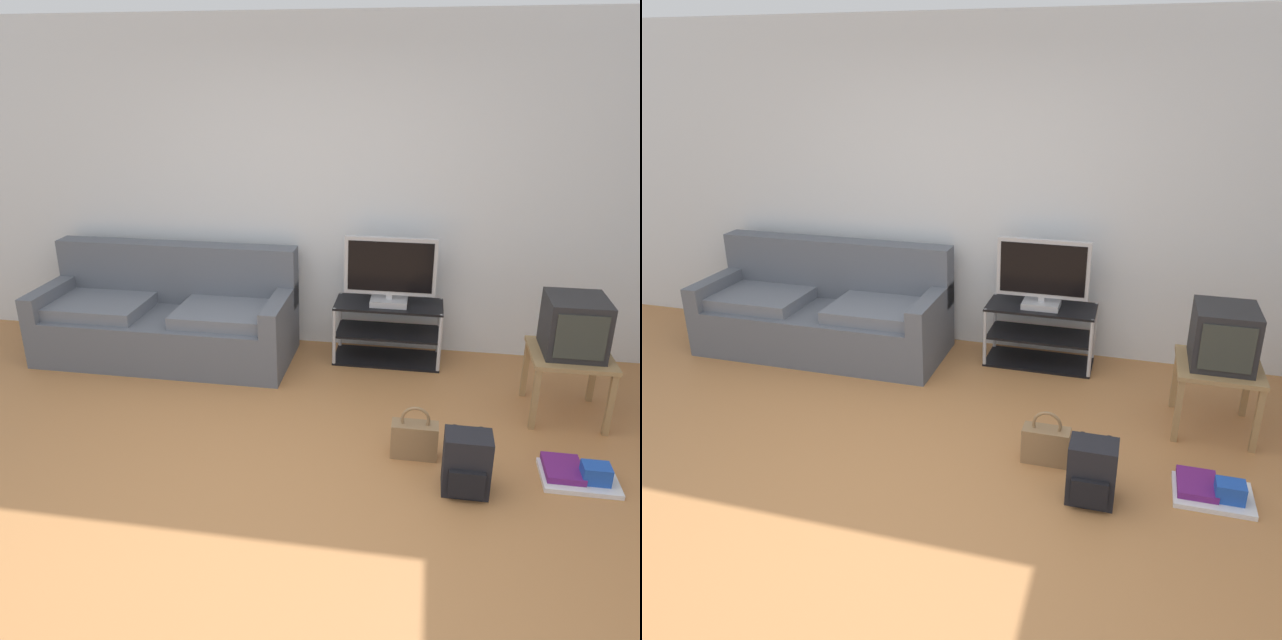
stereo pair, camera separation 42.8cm
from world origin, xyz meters
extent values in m
cube|color=#B27542|center=(0.00, 0.00, -0.01)|extent=(9.00, 9.80, 0.02)
cube|color=silver|center=(0.00, 2.45, 1.35)|extent=(9.00, 0.10, 2.70)
cube|color=#565B66|center=(-1.26, 1.87, 0.20)|extent=(2.10, 0.85, 0.40)
cube|color=#565B66|center=(-1.26, 2.19, 0.65)|extent=(2.10, 0.20, 0.51)
cube|color=#565B66|center=(-2.24, 1.87, 0.50)|extent=(0.14, 0.85, 0.20)
cube|color=#565B66|center=(-0.28, 1.87, 0.50)|extent=(0.14, 0.85, 0.20)
cube|color=slate|center=(-1.84, 1.81, 0.45)|extent=(0.84, 0.59, 0.10)
cube|color=slate|center=(-0.68, 1.81, 0.45)|extent=(0.84, 0.59, 0.10)
cube|color=black|center=(0.58, 2.13, 0.49)|extent=(0.88, 0.40, 0.02)
cube|color=black|center=(0.58, 2.13, 0.25)|extent=(0.84, 0.39, 0.02)
cube|color=black|center=(0.58, 2.13, 0.01)|extent=(0.88, 0.40, 0.02)
cylinder|color=#B7B7BC|center=(0.15, 1.94, 0.25)|extent=(0.03, 0.03, 0.50)
cylinder|color=#B7B7BC|center=(1.00, 1.94, 0.25)|extent=(0.03, 0.03, 0.50)
cylinder|color=#B7B7BC|center=(0.15, 2.31, 0.25)|extent=(0.03, 0.03, 0.50)
cylinder|color=#B7B7BC|center=(1.00, 2.31, 0.25)|extent=(0.03, 0.03, 0.50)
cube|color=#B2B2B7|center=(0.58, 2.11, 0.53)|extent=(0.30, 0.22, 0.05)
cube|color=#B2B2B7|center=(0.58, 2.11, 0.57)|extent=(0.05, 0.04, 0.04)
cube|color=#B2B2B7|center=(0.58, 2.11, 0.83)|extent=(0.73, 0.04, 0.47)
cube|color=black|center=(0.58, 2.08, 0.83)|extent=(0.67, 0.01, 0.41)
cube|color=#9E7A4C|center=(1.86, 1.42, 0.46)|extent=(0.54, 0.54, 0.03)
cube|color=#9E7A4C|center=(1.63, 1.19, 0.22)|extent=(0.04, 0.04, 0.45)
cube|color=#9E7A4C|center=(2.10, 1.19, 0.22)|extent=(0.04, 0.04, 0.45)
cube|color=#9E7A4C|center=(1.63, 1.66, 0.22)|extent=(0.04, 0.04, 0.45)
cube|color=#9E7A4C|center=(2.10, 1.66, 0.22)|extent=(0.04, 0.04, 0.45)
cube|color=#232326|center=(1.86, 1.44, 0.67)|extent=(0.39, 0.42, 0.39)
cube|color=#333833|center=(1.86, 1.23, 0.67)|extent=(0.32, 0.01, 0.31)
cube|color=black|center=(1.15, 0.42, 0.18)|extent=(0.27, 0.20, 0.37)
cube|color=black|center=(1.15, 0.31, 0.12)|extent=(0.20, 0.04, 0.16)
cylinder|color=black|center=(1.07, 0.54, 0.20)|extent=(0.04, 0.04, 0.29)
cylinder|color=black|center=(1.22, 0.54, 0.20)|extent=(0.04, 0.04, 0.29)
cube|color=olive|center=(0.84, 0.72, 0.11)|extent=(0.29, 0.13, 0.23)
torus|color=olive|center=(0.84, 0.72, 0.26)|extent=(0.18, 0.02, 0.18)
cube|color=silver|center=(1.82, 0.63, 0.01)|extent=(0.44, 0.32, 0.03)
cube|color=blue|center=(1.90, 0.59, 0.08)|extent=(0.16, 0.12, 0.11)
cube|color=#661E70|center=(1.73, 0.66, 0.05)|extent=(0.22, 0.28, 0.04)
camera|label=1|loc=(0.83, -2.68, 2.26)|focal=34.99mm
camera|label=2|loc=(1.24, -2.59, 2.26)|focal=34.99mm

